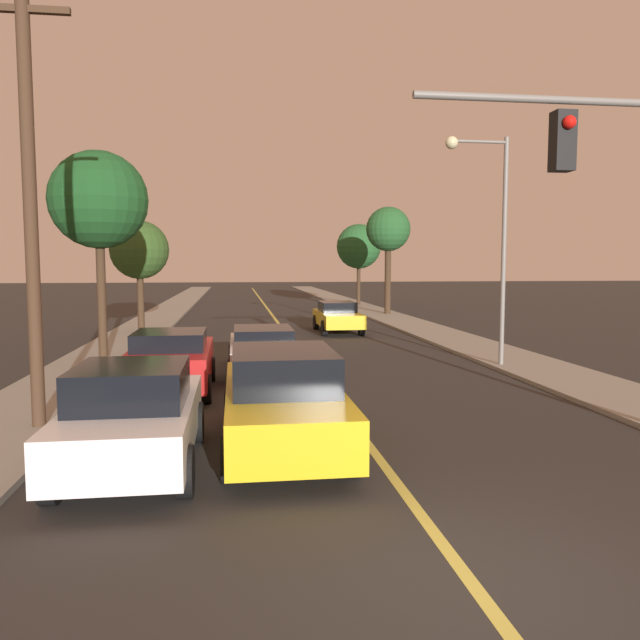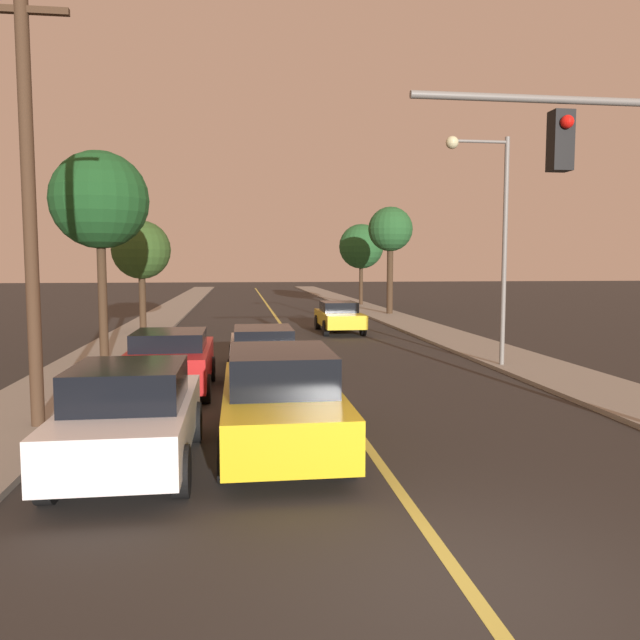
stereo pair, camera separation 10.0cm
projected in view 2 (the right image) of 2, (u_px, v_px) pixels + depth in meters
name	position (u px, v px, depth m)	size (l,w,h in m)	color
ground_plane	(464.00, 583.00, 6.03)	(200.00, 200.00, 0.00)	#2D2B28
road_surface	(271.00, 310.00, 41.58)	(10.43, 80.00, 0.01)	#2D2B28
sidewalk_left	(172.00, 310.00, 40.73)	(2.50, 80.00, 0.12)	gray
sidewalk_right	(366.00, 308.00, 42.41)	(2.50, 80.00, 0.12)	gray
car_near_lane_front	(280.00, 398.00, 10.38)	(1.99, 5.12, 1.69)	gold
car_near_lane_second	(263.00, 349.00, 17.58)	(1.94, 4.79, 1.31)	white
car_outer_lane_front	(131.00, 416.00, 9.31)	(1.91, 4.18, 1.61)	white
car_outer_lane_second	(171.00, 360.00, 14.89)	(1.97, 4.22, 1.50)	red
car_far_oncoming	(339.00, 316.00, 27.99)	(1.84, 4.50, 1.38)	gold
streetlamp_right	(490.00, 218.00, 17.97)	(1.89, 0.36, 6.58)	slate
utility_pole_left	(29.00, 198.00, 11.09)	(1.60, 0.24, 7.95)	#422D1E
tree_left_near	(141.00, 251.00, 26.83)	(2.51, 2.51, 4.82)	#3D2B1C
tree_left_far	(100.00, 201.00, 18.74)	(2.93, 2.93, 6.34)	#3D2B1C
tree_right_near	(390.00, 231.00, 36.82)	(2.62, 2.62, 6.32)	#3D2B1C
tree_right_far	(361.00, 247.00, 45.20)	(3.23, 3.23, 5.84)	#3D2B1C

